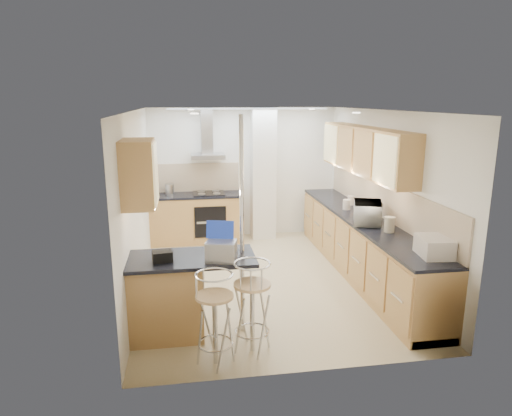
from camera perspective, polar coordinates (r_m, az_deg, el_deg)
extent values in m
plane|color=#C5B583|center=(6.95, 1.13, -8.98)|extent=(4.80, 4.80, 0.00)
cube|color=white|center=(8.91, -1.57, 4.41)|extent=(3.60, 0.04, 2.50)
cube|color=white|center=(4.32, 6.87, -5.63)|extent=(3.60, 0.04, 2.50)
cube|color=white|center=(6.51, -14.61, 0.56)|extent=(0.04, 4.80, 2.50)
cube|color=white|center=(7.12, 15.60, 1.59)|extent=(0.04, 4.80, 2.50)
cube|color=white|center=(6.43, 1.24, 12.09)|extent=(3.60, 4.80, 0.02)
cube|color=tan|center=(7.31, 13.40, 7.03)|extent=(0.34, 3.00, 0.72)
cube|color=tan|center=(5.05, -14.48, 4.21)|extent=(0.34, 0.62, 0.72)
cube|color=beige|center=(7.12, 15.46, 1.03)|extent=(0.03, 4.40, 0.56)
cube|color=beige|center=(8.83, -7.69, 3.75)|extent=(1.70, 0.03, 0.56)
cube|color=white|center=(8.77, 0.88, 4.26)|extent=(0.45, 0.40, 2.50)
cube|color=#A7A9AC|center=(8.55, -6.05, 6.46)|extent=(0.62, 0.48, 0.08)
cube|color=#A7A9AC|center=(8.64, -6.18, 9.46)|extent=(0.22, 0.20, 0.88)
cylinder|color=silver|center=(5.11, -1.78, -2.51)|extent=(0.05, 0.05, 2.50)
cube|color=black|center=(8.42, -5.72, -1.77)|extent=(0.58, 0.02, 0.58)
cube|color=black|center=(8.61, -5.92, 1.82)|extent=(0.58, 0.50, 0.02)
cube|color=tan|center=(8.20, -1.06, 12.30)|extent=(2.80, 0.35, 0.02)
cube|color=tan|center=(7.20, 13.01, -4.79)|extent=(0.60, 4.40, 0.88)
cube|color=black|center=(7.08, 13.21, -1.25)|extent=(0.63, 4.40, 0.04)
cube|color=tan|center=(8.71, -7.48, -1.36)|extent=(1.70, 0.60, 0.88)
cube|color=black|center=(8.61, -7.58, 1.60)|extent=(1.70, 0.63, 0.04)
cube|color=tan|center=(5.35, -8.17, -11.03)|extent=(1.35, 0.62, 0.90)
cube|color=black|center=(5.17, -8.35, -6.29)|extent=(1.47, 0.72, 0.04)
imported|color=white|center=(6.69, 13.78, -0.59)|extent=(0.55, 0.66, 0.31)
cube|color=#999BA0|center=(4.98, -4.36, -5.37)|extent=(0.37, 0.31, 0.22)
cube|color=black|center=(5.07, -11.62, -5.93)|extent=(0.23, 0.18, 0.12)
cylinder|color=beige|center=(7.47, 11.25, 0.43)|extent=(0.15, 0.15, 0.16)
cylinder|color=beige|center=(7.82, 11.77, 0.94)|extent=(0.14, 0.14, 0.15)
cylinder|color=#B8AE93|center=(6.35, 16.33, -1.98)|extent=(0.17, 0.17, 0.21)
cylinder|color=white|center=(6.83, 14.64, -1.08)|extent=(0.12, 0.12, 0.14)
cube|color=beige|center=(5.55, 21.39, -4.52)|extent=(0.38, 0.45, 0.22)
cylinder|color=#A7A9AC|center=(8.65, -10.74, 2.34)|extent=(0.16, 0.16, 0.20)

